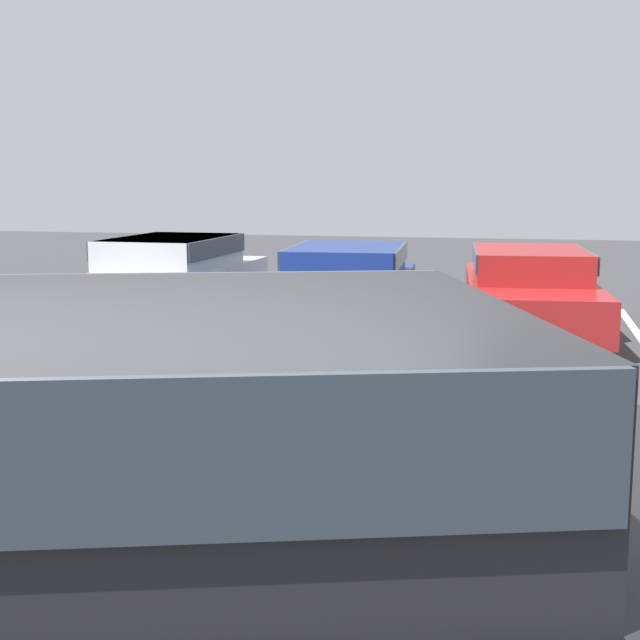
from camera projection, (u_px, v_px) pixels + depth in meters
stall_stripe_a at (87, 313)px, 14.65m from camera, size 0.12×4.84×0.01m
stall_stripe_b at (254, 319)px, 14.02m from camera, size 0.12×4.84×0.01m
stall_stripe_c at (437, 326)px, 13.39m from camera, size 0.12×4.84×0.01m
stall_stripe_d at (638, 333)px, 12.77m from camera, size 0.12×4.84×0.01m
pickup_truck at (284, 585)px, 2.91m from camera, size 5.98×3.72×1.84m
parked_sedan_a at (170, 275)px, 14.10m from camera, size 1.89×4.75×1.28m
parked_sedan_b at (347, 283)px, 13.42m from camera, size 2.07×4.62×1.19m
parked_sedan_c at (529, 288)px, 12.86m from camera, size 2.08×4.71×1.20m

